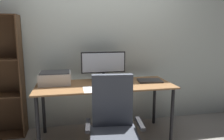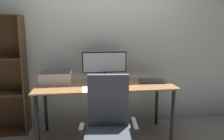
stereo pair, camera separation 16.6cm
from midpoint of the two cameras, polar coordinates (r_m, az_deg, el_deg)
The scene contains 11 objects.
ground_plane at distance 3.06m, azimuth -3.44°, elevation -17.35°, with size 12.00×12.00×0.00m, color gray.
back_wall at distance 3.23m, azimuth -5.00°, elevation 8.13°, with size 6.40×0.10×2.60m, color beige.
desk at distance 2.82m, azimuth -3.59°, elevation -5.34°, with size 1.76×0.70×0.74m.
monitor at distance 2.96m, azimuth -3.91°, elevation 1.60°, with size 0.61×0.20×0.40m.
keyboard at distance 2.60m, azimuth -3.34°, elevation -4.67°, with size 0.29×0.11×0.02m, color black.
mouse at distance 2.64m, azimuth 1.15°, elevation -4.30°, with size 0.06×0.10×0.03m, color black.
coffee_mug at distance 2.81m, azimuth -0.89°, elevation -2.55°, with size 0.10×0.08×0.11m.
laptop at distance 2.97m, azimuth 8.43°, elevation -2.84°, with size 0.32×0.23×0.02m, color #2D2D30.
printer at distance 2.92m, azimuth -16.46°, elevation -2.01°, with size 0.40×0.34×0.16m.
paper_sheet at distance 2.57m, azimuth -7.14°, elevation -5.13°, with size 0.21×0.30×0.00m, color white.
office_chair at distance 2.12m, azimuth -1.90°, elevation -16.68°, with size 0.54×0.54×1.01m.
Camera 1 is at (-0.45, -2.67, 1.42)m, focal length 34.37 mm.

